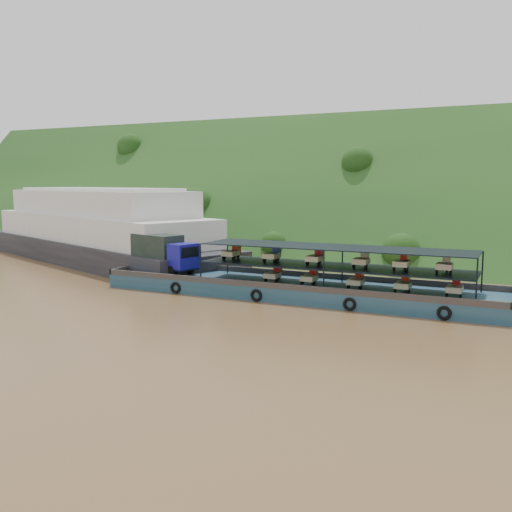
% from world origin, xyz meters
% --- Properties ---
extents(ground, '(160.00, 160.00, 0.00)m').
position_xyz_m(ground, '(0.00, 0.00, 0.00)').
color(ground, brown).
rests_on(ground, ground).
extents(hillside, '(140.00, 39.60, 39.60)m').
position_xyz_m(hillside, '(0.00, 36.00, 0.00)').
color(hillside, '#163814').
rests_on(hillside, ground).
extents(cargo_barge, '(35.00, 7.18, 4.89)m').
position_xyz_m(cargo_barge, '(0.74, 1.88, 1.22)').
color(cargo_barge, '#163A4E').
rests_on(cargo_barge, ground).
extents(passenger_ferry, '(46.62, 27.35, 9.24)m').
position_xyz_m(passenger_ferry, '(-28.90, 12.61, 4.00)').
color(passenger_ferry, black).
rests_on(passenger_ferry, ground).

